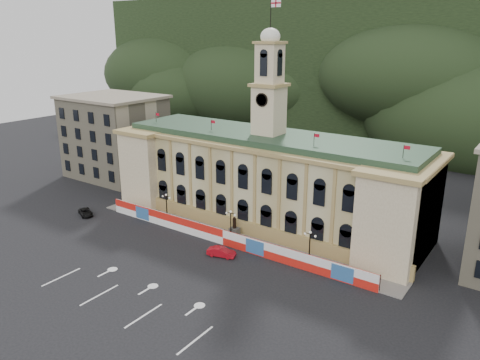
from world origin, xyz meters
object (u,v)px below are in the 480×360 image
Objects in this scene: statue at (234,231)px; red_sedan at (221,252)px; black_suv at (86,212)px; lamp_center at (231,223)px.

statue reaches higher than red_sedan.
statue reaches higher than black_suv.
statue is at bearing 90.00° from lamp_center.
statue is 0.81× the size of red_sedan.
black_suv is (-28.16, -6.57, -2.48)m from lamp_center.
red_sedan is at bearing -71.09° from statue.
statue is 0.72× the size of lamp_center.
red_sedan is (2.20, -5.43, -2.36)m from lamp_center.
black_suv is (-30.36, -1.14, -0.12)m from red_sedan.
statue is 29.17m from black_suv.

